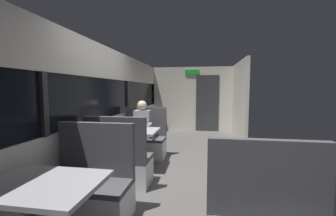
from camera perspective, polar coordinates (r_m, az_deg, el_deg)
ground_plane at (r=3.91m, az=3.14°, el=-17.68°), size 3.30×9.20×0.02m
carriage_window_panel_left at (r=4.04m, az=-17.69°, el=-0.77°), size 0.09×8.48×2.30m
carriage_end_bulkhead at (r=7.80m, az=6.82°, el=2.32°), size 2.90×0.11×2.30m
carriage_aisle_panel_right at (r=6.69m, az=18.41°, el=1.76°), size 0.08×2.40×2.30m
dining_table_near_window at (r=2.14m, az=-30.00°, el=-19.31°), size 0.90×0.70×0.74m
bench_near_window_facing_entry at (r=2.79m, az=-20.05°, el=-20.06°), size 0.95×0.50×1.10m
dining_table_mid_window at (r=4.09m, az=-9.17°, el=-7.17°), size 0.90×0.70×0.74m
bench_mid_window_facing_end at (r=3.54m, az=-12.75°, el=-14.39°), size 0.95×0.50×1.10m
bench_mid_window_facing_entry at (r=4.82m, az=-6.48°, el=-9.09°), size 0.95×0.50×1.10m
seated_passenger at (r=4.70m, az=-6.74°, el=-6.83°), size 0.47×0.55×1.26m
coffee_cup_primary at (r=4.04m, az=-8.59°, el=-5.22°), size 0.07×0.07×0.09m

